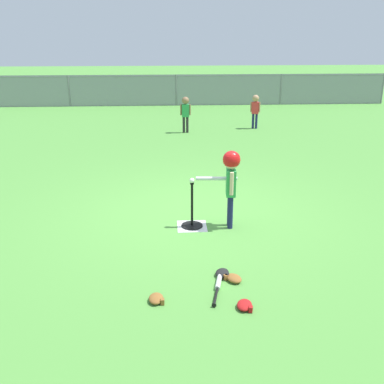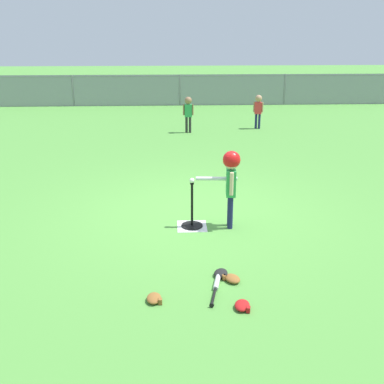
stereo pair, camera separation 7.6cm
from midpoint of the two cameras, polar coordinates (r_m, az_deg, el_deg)
The scene contains 13 objects.
ground_plane at distance 7.55m, azimuth 0.60°, elevation -2.53°, with size 60.00×60.00×0.00m, color #51933D.
home_plate at distance 7.04m, azimuth 0.31°, elevation -4.19°, with size 0.44×0.44×0.01m, color white.
batting_tee at distance 7.00m, azimuth 0.31°, elevation -3.39°, with size 0.32×0.32×0.69m.
baseball_on_tee at distance 6.78m, azimuth 0.32°, elevation 1.42°, with size 0.07×0.07×0.07m, color white.
batter_child at distance 6.76m, azimuth 5.07°, elevation 2.24°, with size 0.64×0.33×1.17m.
fielder_deep_center at distance 13.21m, azimuth -0.30°, elevation 10.02°, with size 0.30×0.20×1.01m.
fielder_near_right at distance 13.90m, azimuth 8.26°, elevation 10.23°, with size 0.28×0.19×0.98m.
spare_bat_silver at distance 5.50m, azimuth 3.41°, elevation -11.21°, with size 0.20×0.68×0.06m.
glove_by_plate at distance 5.62m, azimuth 5.31°, elevation -10.48°, with size 0.24×0.27×0.07m.
glove_near_bats at distance 5.15m, azimuth 6.61°, elevation -13.62°, with size 0.21×0.25×0.07m.
glove_tossed_aside at distance 5.71m, azimuth 3.95°, elevation -9.89°, with size 0.22×0.26×0.07m.
glove_outfield_drop at distance 5.24m, azimuth -4.22°, elevation -12.84°, with size 0.17×0.22×0.07m.
outfield_fence at distance 18.01m, azimuth -1.39°, elevation 12.48°, with size 16.06×0.06×1.15m.
Camera 2 is at (-0.37, -6.99, 2.84)m, focal length 43.63 mm.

